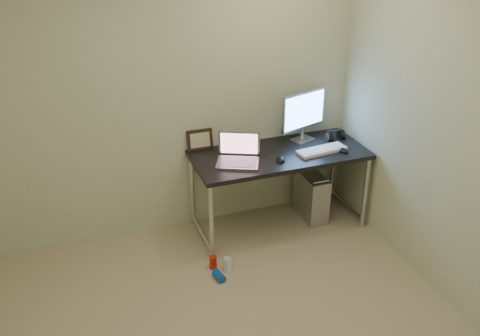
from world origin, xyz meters
name	(u,v)px	position (x,y,z in m)	size (l,w,h in m)	color
wall_back	(162,99)	(0.00, 1.75, 1.25)	(3.50, 0.02, 2.50)	beige
wall_right	(479,151)	(1.75, 0.00, 1.25)	(0.02, 3.50, 2.50)	beige
desk	(279,161)	(0.95, 1.41, 0.67)	(1.55, 0.68, 0.75)	black
tower_computer	(311,196)	(1.31, 1.45, 0.22)	(0.19, 0.43, 0.47)	#ACACB0
cable_a	(296,169)	(1.26, 1.70, 0.40)	(0.01, 0.01, 0.70)	black
cable_b	(305,170)	(1.35, 1.68, 0.38)	(0.01, 0.01, 0.72)	black
can_red	(213,262)	(0.18, 0.99, 0.06)	(0.06, 0.06, 0.11)	red
can_white	(227,264)	(0.28, 0.92, 0.06)	(0.07, 0.07, 0.12)	white
can_blue	(219,276)	(0.18, 0.83, 0.03)	(0.07, 0.07, 0.12)	blue
laptop	(238,155)	(0.54, 1.37, 0.81)	(0.44, 0.41, 0.24)	#B4B5BD
monitor	(304,112)	(1.26, 1.59, 1.03)	(0.49, 0.20, 0.47)	#B4B5BD
keyboard	(322,150)	(1.31, 1.30, 0.76)	(0.45, 0.15, 0.03)	white
mouse_right	(343,149)	(1.48, 1.24, 0.77)	(0.07, 0.12, 0.04)	black
mouse_left	(281,158)	(0.89, 1.26, 0.77)	(0.08, 0.12, 0.04)	black
headphones	(335,136)	(1.55, 1.52, 0.78)	(0.17, 0.10, 0.11)	black
picture_frame	(200,140)	(0.31, 1.73, 0.84)	(0.23, 0.03, 0.19)	black
webcam	(231,137)	(0.59, 1.71, 0.83)	(0.04, 0.03, 0.11)	silver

